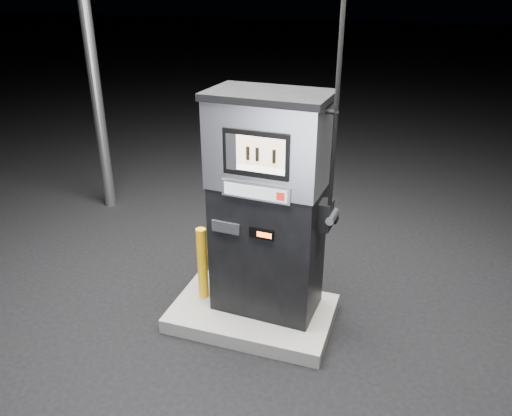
% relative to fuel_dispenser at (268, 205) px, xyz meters
% --- Properties ---
extents(ground, '(80.00, 80.00, 0.00)m').
position_rel_fuel_dispenser_xyz_m(ground, '(-0.12, -0.10, -1.26)').
color(ground, black).
rests_on(ground, ground).
extents(pump_island, '(1.60, 1.00, 0.15)m').
position_rel_fuel_dispenser_xyz_m(pump_island, '(-0.12, -0.10, -1.19)').
color(pump_island, '#61615D').
rests_on(pump_island, ground).
extents(fuel_dispenser, '(1.21, 0.70, 4.49)m').
position_rel_fuel_dispenser_xyz_m(fuel_dispenser, '(0.00, 0.00, 0.00)').
color(fuel_dispenser, black).
rests_on(fuel_dispenser, pump_island).
extents(bollard_left, '(0.11, 0.11, 0.79)m').
position_rel_fuel_dispenser_xyz_m(bollard_left, '(-0.67, -0.06, -0.72)').
color(bollard_left, '#FDAE0E').
rests_on(bollard_left, pump_island).
extents(bollard_right, '(0.14, 0.14, 0.98)m').
position_rel_fuel_dispenser_xyz_m(bollard_right, '(0.43, 0.04, -0.62)').
color(bollard_right, '#FDAE0E').
rests_on(bollard_right, pump_island).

